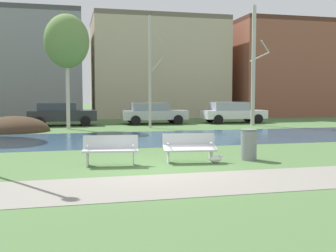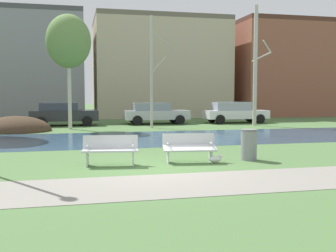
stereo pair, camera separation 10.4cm
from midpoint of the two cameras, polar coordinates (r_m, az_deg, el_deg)
name	(u,v)px [view 2 (the right image)]	position (r m, az deg, el deg)	size (l,w,h in m)	color
ground_plane	(118,134)	(20.99, -6.94, -1.09)	(120.00, 120.00, 0.00)	#4C703D
paved_path_strip	(173,185)	(9.30, 1.00, -8.34)	(60.00, 2.41, 0.01)	gray
river_band	(124,139)	(18.56, -6.13, -1.83)	(80.00, 6.47, 0.01)	#33516B
soil_mound	(16,131)	(23.68, -20.65, -0.71)	(3.81, 3.45, 1.69)	#423021
bench_left	(110,149)	(11.77, -7.94, -3.31)	(1.66, 0.76, 0.87)	silver
bench_right	(189,147)	(12.21, 3.28, -2.99)	(1.66, 0.76, 0.87)	silver
trash_bin	(249,144)	(12.89, 11.64, -2.53)	(0.52, 0.52, 0.97)	gray
seagull	(216,159)	(12.17, 7.03, -4.65)	(0.47, 0.17, 0.27)	white
birch_left	(69,42)	(24.34, -13.82, 11.55)	(2.57, 2.57, 6.63)	beige
birch_center_left	(152,71)	(24.38, -2.15, 7.81)	(1.40, 2.18, 6.72)	#BCB7A8
birch_center	(256,65)	(26.74, 12.46, 8.42)	(1.19, 2.10, 7.70)	#BCB7A8
parked_sedan_second_dark	(63,113)	(26.87, -14.54, 1.73)	(4.26, 1.98, 1.48)	#282B30
parked_hatch_third_silver	(155,113)	(27.45, -1.78, 1.90)	(4.36, 2.09, 1.45)	#B2B5BC
parked_wagon_fourth_white	(234,112)	(28.71, 9.47, 1.98)	(4.46, 1.94, 1.48)	silver
building_beige_block	(158,69)	(37.32, -1.29, 8.16)	(11.60, 8.23, 8.73)	#BCAD8E
building_brick_low	(295,70)	(41.12, 17.72, 7.64)	(12.73, 7.60, 8.76)	brown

